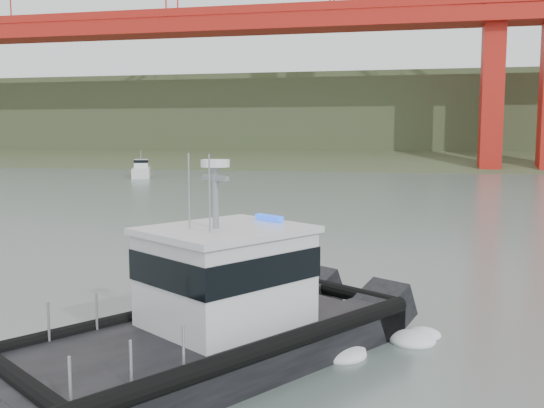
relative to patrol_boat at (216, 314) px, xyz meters
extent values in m
plane|color=slate|center=(-1.33, 3.87, -1.25)|extent=(400.00, 400.00, 0.00)
cube|color=#354226|center=(-1.33, 95.87, -1.25)|extent=(500.00, 44.72, 16.25)
cube|color=#354226|center=(-1.33, 123.87, 4.75)|extent=(500.00, 70.00, 18.00)
cube|color=#354226|center=(-1.33, 148.87, 9.75)|extent=(500.00, 60.00, 16.00)
cube|color=#B31E16|center=(-1.33, 78.87, 20.75)|extent=(260.00, 6.00, 2.20)
cube|color=black|center=(-1.13, 0.58, -0.86)|extent=(6.79, 9.21, 1.12)
cube|color=black|center=(0.96, -0.84, -0.86)|extent=(6.79, 9.21, 1.12)
cube|color=black|center=(-0.35, -0.51, -0.41)|extent=(8.09, 9.47, 0.23)
cube|color=silver|center=(0.18, 0.26, 0.78)|extent=(4.22, 4.37, 2.15)
cube|color=black|center=(0.18, 0.26, 1.17)|extent=(4.30, 4.45, 0.70)
cube|color=silver|center=(0.18, 0.26, 1.93)|extent=(4.48, 4.63, 0.15)
cylinder|color=gray|center=(0.02, 0.03, 2.70)|extent=(0.15, 0.15, 1.69)
cylinder|color=white|center=(0.02, 0.03, 3.50)|extent=(0.66, 0.66, 0.17)
cube|color=silver|center=(-28.14, 58.77, -0.72)|extent=(4.37, 6.76, 1.28)
cube|color=silver|center=(-28.34, 59.27, 0.35)|extent=(2.54, 3.02, 1.28)
cube|color=black|center=(-28.34, 59.27, 0.78)|extent=(2.61, 3.09, 0.37)
cylinder|color=gray|center=(-28.14, 58.77, 1.53)|extent=(0.09, 0.09, 1.28)
camera|label=1|loc=(4.12, -13.12, 4.14)|focal=40.00mm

